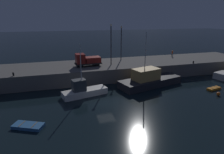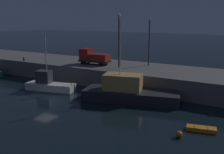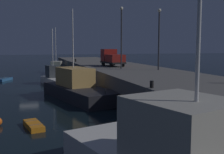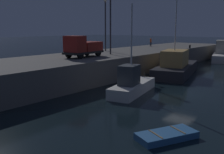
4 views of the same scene
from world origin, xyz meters
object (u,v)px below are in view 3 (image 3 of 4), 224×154
object	(u,v)px
utility_truck	(112,58)
fishing_boat_blue	(78,88)
fishing_boat_orange	(54,79)
lamp_post_east	(159,34)
lamp_post_west	(121,33)
fishing_trawler_red	(56,69)
bollard_west	(152,84)
dinghy_orange_near	(34,125)
bollard_central	(76,60)
rowboat_white_mid	(3,79)

from	to	relation	value
utility_truck	fishing_boat_blue	bearing A→B (deg)	-34.73
fishing_boat_blue	fishing_boat_orange	size ratio (longest dim) A/B	1.52
lamp_post_east	lamp_post_west	bearing A→B (deg)	-132.02
fishing_trawler_red	lamp_post_east	bearing A→B (deg)	18.89
fishing_boat_blue	bollard_west	world-z (taller)	fishing_boat_blue
fishing_boat_blue	dinghy_orange_near	xyz separation A→B (m)	(10.07, -4.96, -0.98)
bollard_west	fishing_boat_blue	bearing A→B (deg)	-164.67
fishing_trawler_red	fishing_boat_blue	bearing A→B (deg)	-1.48
bollard_central	fishing_boat_orange	bearing A→B (deg)	-25.53
fishing_boat_blue	bollard_central	bearing A→B (deg)	170.86
dinghy_orange_near	rowboat_white_mid	distance (m)	29.97
bollard_west	fishing_boat_orange	bearing A→B (deg)	-168.88
fishing_boat_blue	rowboat_white_mid	world-z (taller)	fishing_boat_blue
rowboat_white_mid	fishing_boat_blue	bearing A→B (deg)	24.84
utility_truck	bollard_west	xyz separation A→B (m)	(22.03, -3.83, -0.97)
rowboat_white_mid	lamp_post_east	world-z (taller)	lamp_post_east
utility_truck	bollard_west	world-z (taller)	utility_truck
fishing_trawler_red	utility_truck	distance (m)	21.60
bollard_west	bollard_central	bearing A→B (deg)	179.22
rowboat_white_mid	lamp_post_west	bearing A→B (deg)	48.02
lamp_post_west	bollard_central	world-z (taller)	lamp_post_west
dinghy_orange_near	utility_truck	xyz separation A→B (m)	(-20.27, 12.03, 3.78)
bollard_west	dinghy_orange_near	bearing A→B (deg)	-102.10
fishing_boat_orange	bollard_central	size ratio (longest dim) A/B	14.05
fishing_boat_blue	fishing_trawler_red	bearing A→B (deg)	178.52
fishing_trawler_red	bollard_west	size ratio (longest dim) A/B	18.57
fishing_boat_orange	lamp_post_east	size ratio (longest dim) A/B	1.09
rowboat_white_mid	dinghy_orange_near	bearing A→B (deg)	7.90
utility_truck	rowboat_white_mid	bearing A→B (deg)	-120.24
rowboat_white_mid	lamp_post_east	bearing A→B (deg)	48.02
bollard_central	fishing_boat_blue	bearing A→B (deg)	-9.14
bollard_central	lamp_post_west	bearing A→B (deg)	9.97
fishing_boat_orange	utility_truck	bearing A→B (deg)	76.76
lamp_post_west	rowboat_white_mid	bearing A→B (deg)	-131.98
lamp_post_east	utility_truck	bearing A→B (deg)	-156.84
fishing_boat_orange	dinghy_orange_near	size ratio (longest dim) A/B	2.98
dinghy_orange_near	rowboat_white_mid	xyz separation A→B (m)	(-29.69, -4.12, 0.01)
fishing_boat_orange	dinghy_orange_near	distance (m)	22.57
fishing_boat_orange	rowboat_white_mid	distance (m)	10.63
fishing_trawler_red	bollard_west	xyz separation A→B (m)	(42.47, 2.45, 2.12)
bollard_west	bollard_central	xyz separation A→B (m)	(-34.92, 0.47, 0.03)
fishing_boat_blue	lamp_post_east	distance (m)	12.37
fishing_trawler_red	dinghy_orange_near	xyz separation A→B (m)	(40.71, -5.75, -0.69)
fishing_boat_blue	utility_truck	size ratio (longest dim) A/B	2.35
bollard_west	rowboat_white_mid	bearing A→B (deg)	-158.60
bollard_central	utility_truck	bearing A→B (deg)	14.59
lamp_post_west	utility_truck	world-z (taller)	lamp_post_west
fishing_boat_blue	fishing_boat_orange	bearing A→B (deg)	-173.09
fishing_boat_blue	lamp_post_west	xyz separation A→B (m)	(-5.29, 6.85, 6.31)
dinghy_orange_near	lamp_post_west	size ratio (longest dim) A/B	0.34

